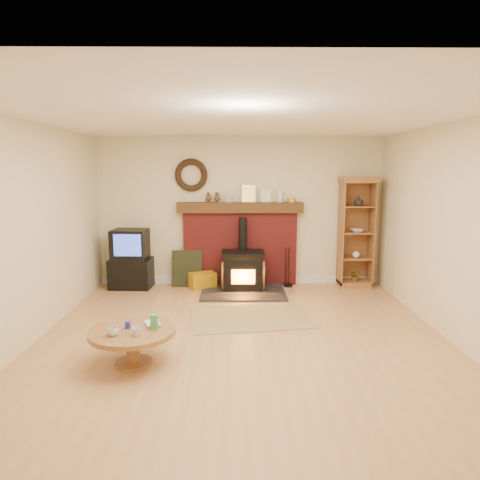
{
  "coord_description": "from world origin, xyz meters",
  "views": [
    {
      "loc": [
        -0.08,
        -4.82,
        2.05
      ],
      "look_at": [
        -0.02,
        1.0,
        1.08
      ],
      "focal_mm": 32.0,
      "sensor_mm": 36.0,
      "label": 1
    }
  ],
  "objects_px": {
    "tv_unit": "(131,260)",
    "coffee_table": "(133,336)",
    "wood_stove": "(243,272)",
    "curio_cabinet": "(356,232)"
  },
  "relations": [
    {
      "from": "tv_unit",
      "to": "coffee_table",
      "type": "height_order",
      "value": "tv_unit"
    },
    {
      "from": "wood_stove",
      "to": "coffee_table",
      "type": "xyz_separation_m",
      "value": [
        -1.21,
        -2.81,
        -0.01
      ]
    },
    {
      "from": "tv_unit",
      "to": "curio_cabinet",
      "type": "xyz_separation_m",
      "value": [
        3.93,
        0.09,
        0.47
      ]
    },
    {
      "from": "wood_stove",
      "to": "tv_unit",
      "type": "bearing_deg",
      "value": 174.16
    },
    {
      "from": "tv_unit",
      "to": "curio_cabinet",
      "type": "relative_size",
      "value": 0.54
    },
    {
      "from": "tv_unit",
      "to": "curio_cabinet",
      "type": "bearing_deg",
      "value": 1.25
    },
    {
      "from": "tv_unit",
      "to": "coffee_table",
      "type": "relative_size",
      "value": 1.13
    },
    {
      "from": "coffee_table",
      "to": "wood_stove",
      "type": "bearing_deg",
      "value": 66.65
    },
    {
      "from": "wood_stove",
      "to": "curio_cabinet",
      "type": "xyz_separation_m",
      "value": [
        1.98,
        0.29,
        0.64
      ]
    },
    {
      "from": "tv_unit",
      "to": "curio_cabinet",
      "type": "distance_m",
      "value": 3.96
    }
  ]
}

